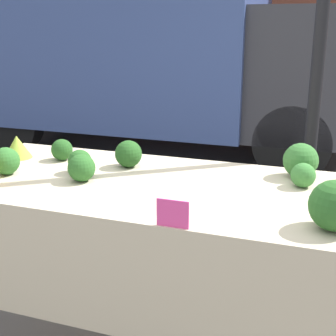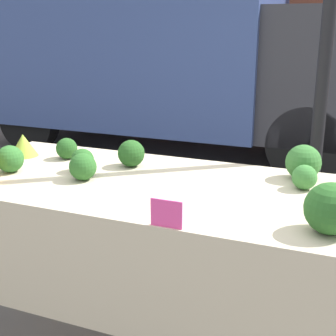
# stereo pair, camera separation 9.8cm
# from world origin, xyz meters

# --- Properties ---
(tent_pole) EXTENTS (0.07, 0.07, 2.71)m
(tent_pole) POSITION_xyz_m (0.59, 0.70, 1.35)
(tent_pole) COLOR black
(tent_pole) RESTS_ON ground_plane
(parked_truck) EXTENTS (5.20, 2.00, 2.36)m
(parked_truck) POSITION_xyz_m (-1.65, 3.84, 1.28)
(parked_truck) COLOR #384C84
(parked_truck) RESTS_ON ground_plane
(market_table) EXTENTS (2.24, 0.92, 0.89)m
(market_table) POSITION_xyz_m (0.00, -0.07, 0.79)
(market_table) COLOR beige
(market_table) RESTS_ON ground_plane
(romanesco_head) EXTENTS (0.16, 0.16, 0.13)m
(romanesco_head) POSITION_xyz_m (-0.94, 0.16, 0.96)
(romanesco_head) COLOR #93B238
(romanesco_head) RESTS_ON market_table
(broccoli_head_0) EXTENTS (0.11, 0.11, 0.11)m
(broccoli_head_0) POSITION_xyz_m (0.59, 0.17, 0.95)
(broccoli_head_0) COLOR #387533
(broccoli_head_0) RESTS_ON market_table
(broccoli_head_1) EXTENTS (0.14, 0.14, 0.14)m
(broccoli_head_1) POSITION_xyz_m (-0.80, -0.12, 0.96)
(broccoli_head_1) COLOR #2D6628
(broccoli_head_1) RESTS_ON market_table
(broccoli_head_2) EXTENTS (0.19, 0.19, 0.19)m
(broccoli_head_2) POSITION_xyz_m (0.72, -0.28, 0.99)
(broccoli_head_2) COLOR #285B23
(broccoli_head_2) RESTS_ON market_table
(broccoli_head_3) EXTENTS (0.17, 0.17, 0.17)m
(broccoli_head_3) POSITION_xyz_m (0.57, 0.31, 0.98)
(broccoli_head_3) COLOR #336B2D
(broccoli_head_3) RESTS_ON market_table
(broccoli_head_4) EXTENTS (0.14, 0.14, 0.14)m
(broccoli_head_4) POSITION_xyz_m (-0.29, 0.20, 0.96)
(broccoli_head_4) COLOR #23511E
(broccoli_head_4) RESTS_ON market_table
(broccoli_head_5) EXTENTS (0.13, 0.13, 0.13)m
(broccoli_head_5) POSITION_xyz_m (-0.40, -0.09, 0.96)
(broccoli_head_5) COLOR #285B23
(broccoli_head_5) RESTS_ON market_table
(broccoli_head_6) EXTENTS (0.12, 0.12, 0.12)m
(broccoli_head_6) POSITION_xyz_m (-0.68, 0.20, 0.95)
(broccoli_head_6) COLOR #23511E
(broccoli_head_6) RESTS_ON market_table
(broccoli_head_9) EXTENTS (0.12, 0.12, 0.12)m
(broccoli_head_9) POSITION_xyz_m (-0.47, 0.03, 0.95)
(broccoli_head_9) COLOR #285B23
(broccoli_head_9) RESTS_ON market_table
(price_sign) EXTENTS (0.12, 0.01, 0.11)m
(price_sign) POSITION_xyz_m (0.17, -0.45, 0.95)
(price_sign) COLOR #EF4793
(price_sign) RESTS_ON market_table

